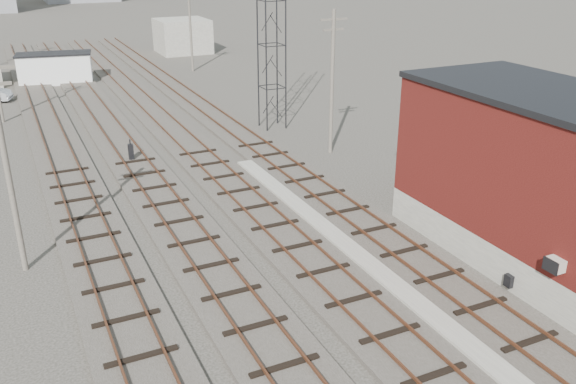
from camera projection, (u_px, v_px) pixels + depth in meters
ground at (128, 73)px, 63.86m from camera, size 320.00×320.00×0.00m
track_right at (216, 117)px, 47.26m from camera, size 3.20×90.00×0.39m
track_mid_right at (166, 123)px, 45.67m from camera, size 3.20×90.00×0.39m
track_mid_left at (111, 130)px, 44.08m from camera, size 3.20×90.00×0.39m
track_left at (53, 137)px, 42.50m from camera, size 3.20×90.00×0.39m
platform_curb at (367, 265)px, 25.57m from camera, size 0.90×28.00×0.26m
brick_building at (540, 177)px, 25.34m from camera, size 6.54×12.20×7.22m
lattice_tower at (271, 23)px, 42.30m from camera, size 1.60×1.60×15.00m
utility_pole_left_a at (6, 161)px, 23.65m from camera, size 1.80×0.24×9.00m
utility_pole_right_a at (332, 79)px, 37.87m from camera, size 1.80×0.24×9.00m
utility_pole_right_b at (190, 25)px, 62.94m from camera, size 1.80×0.24×9.00m
shed_right at (183, 36)px, 75.03m from camera, size 6.00×6.00×4.00m
switch_stand at (131, 152)px, 37.67m from camera, size 0.34×0.34×1.37m
site_trailer at (55, 68)px, 58.72m from camera, size 7.27×4.09×2.89m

